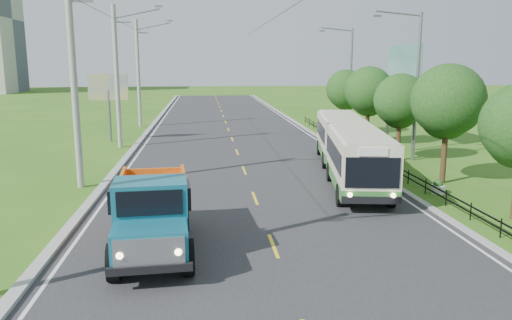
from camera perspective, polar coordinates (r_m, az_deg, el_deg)
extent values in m
plane|color=#316217|center=(16.85, 1.99, -9.82)|extent=(240.00, 240.00, 0.00)
cube|color=#28282B|center=(36.16, -2.39, 1.46)|extent=(14.00, 120.00, 0.02)
cube|color=#9E9E99|center=(36.43, -13.77, 1.32)|extent=(0.40, 120.00, 0.15)
cube|color=#9E9E99|center=(37.28, 8.65, 1.69)|extent=(0.30, 120.00, 0.10)
cube|color=silver|center=(36.36, -12.91, 1.26)|extent=(0.12, 120.00, 0.00)
cube|color=silver|center=(37.16, 7.90, 1.64)|extent=(0.12, 120.00, 0.00)
cube|color=yellow|center=(16.84, 1.99, -9.75)|extent=(0.12, 2.20, 0.00)
cube|color=black|center=(31.82, 12.85, 0.41)|extent=(0.04, 40.00, 0.60)
cylinder|color=gray|center=(25.36, -20.07, 8.10)|extent=(0.32, 0.32, 10.00)
cube|color=slate|center=(25.38, -19.51, 16.75)|extent=(1.20, 0.10, 0.10)
cylinder|color=gray|center=(37.11, -15.62, 9.06)|extent=(0.32, 0.32, 10.00)
cube|color=slate|center=(37.13, -15.14, 14.96)|extent=(1.20, 0.10, 0.10)
cube|color=slate|center=(36.93, -11.07, 16.87)|extent=(0.50, 0.18, 0.12)
cylinder|color=gray|center=(48.99, -13.30, 9.53)|extent=(0.32, 0.32, 10.00)
cube|color=slate|center=(49.00, -12.91, 14.00)|extent=(1.20, 0.10, 0.10)
cube|color=slate|center=(48.85, -9.82, 15.42)|extent=(0.50, 0.18, 0.12)
cylinder|color=#382314|center=(26.83, 20.72, 1.03)|extent=(0.28, 0.28, 3.36)
sphere|color=#113E14|center=(26.54, 21.09, 6.40)|extent=(3.60, 3.60, 3.60)
sphere|color=#113E14|center=(27.13, 20.89, 4.97)|extent=(2.64, 2.64, 2.64)
cylinder|color=#382314|center=(32.25, 15.97, 2.58)|extent=(0.28, 0.28, 3.02)
sphere|color=#113E14|center=(32.02, 16.18, 6.60)|extent=(3.24, 3.24, 3.24)
sphere|color=#113E14|center=(32.61, 16.12, 5.53)|extent=(2.38, 2.38, 2.38)
cylinder|color=#382314|center=(37.82, 12.62, 4.09)|extent=(0.28, 0.28, 3.25)
sphere|color=#113E14|center=(37.62, 12.77, 7.78)|extent=(3.48, 3.48, 3.48)
sphere|color=#113E14|center=(38.20, 12.77, 6.77)|extent=(2.55, 2.55, 2.55)
cylinder|color=#382314|center=(43.52, 10.11, 4.94)|extent=(0.28, 0.28, 3.08)
sphere|color=#113E14|center=(43.35, 10.22, 7.98)|extent=(3.30, 3.30, 3.30)
sphere|color=#113E14|center=(43.92, 10.26, 7.15)|extent=(2.42, 2.42, 2.42)
cylinder|color=slate|center=(32.37, 17.91, 7.83)|extent=(0.20, 0.20, 9.00)
cylinder|color=slate|center=(31.93, 16.00, 15.81)|extent=(2.80, 0.10, 0.34)
cube|color=slate|center=(31.47, 13.70, 15.72)|extent=(0.45, 0.16, 0.12)
cylinder|color=slate|center=(45.52, 10.77, 8.92)|extent=(0.20, 0.20, 9.00)
cylinder|color=slate|center=(45.21, 9.21, 14.54)|extent=(2.80, 0.10, 0.34)
cube|color=slate|center=(44.89, 7.55, 14.42)|extent=(0.45, 0.16, 0.12)
cylinder|color=silver|center=(24.84, 20.06, -3.17)|extent=(0.64, 0.64, 0.40)
sphere|color=#113E14|center=(24.78, 20.10, -2.61)|extent=(0.44, 0.44, 0.44)
cylinder|color=silver|center=(32.04, 13.85, 0.25)|extent=(0.64, 0.64, 0.40)
sphere|color=#113E14|center=(31.99, 13.87, 0.69)|extent=(0.44, 0.44, 0.44)
cylinder|color=silver|center=(39.55, 9.97, 2.40)|extent=(0.64, 0.64, 0.40)
sphere|color=#113E14|center=(39.51, 9.98, 2.76)|extent=(0.44, 0.44, 0.44)
cylinder|color=slate|center=(40.46, -16.39, 4.88)|extent=(0.20, 0.20, 4.00)
cube|color=yellow|center=(40.30, -16.56, 7.99)|extent=(3.00, 0.15, 2.00)
cylinder|color=slate|center=(36.31, 17.68, 4.95)|extent=(0.24, 0.24, 5.00)
cylinder|color=slate|center=(40.92, 14.90, 5.72)|extent=(0.24, 0.24, 5.00)
cube|color=#144C47|center=(38.44, 16.47, 10.26)|extent=(0.20, 6.00, 3.00)
cube|color=#32722D|center=(23.72, 11.59, -1.99)|extent=(3.44, 7.37, 0.52)
cube|color=beige|center=(23.49, 11.70, 0.79)|extent=(3.44, 7.37, 1.82)
cube|color=black|center=(23.49, 11.70, 0.82)|extent=(3.39, 6.81, 0.90)
cube|color=#32722D|center=(31.30, 9.52, 1.20)|extent=(3.37, 6.90, 0.52)
cube|color=beige|center=(31.12, 9.59, 3.33)|extent=(3.37, 6.90, 1.82)
cube|color=black|center=(31.12, 9.59, 3.34)|extent=(3.32, 6.35, 0.90)
cube|color=#4C4C4C|center=(27.45, 10.45, 1.74)|extent=(2.34, 1.28, 2.25)
cube|color=black|center=(20.07, 13.17, -1.44)|extent=(2.11, 0.39, 1.23)
cylinder|color=black|center=(21.50, 9.60, -3.98)|extent=(0.45, 1.02, 0.98)
cylinder|color=black|center=(21.85, 15.19, -3.97)|extent=(0.45, 1.02, 0.98)
cylinder|color=black|center=(25.98, 8.47, -1.35)|extent=(0.45, 1.02, 0.98)
cylinder|color=black|center=(26.27, 13.11, -1.38)|extent=(0.45, 1.02, 0.98)
cylinder|color=black|center=(29.11, 7.89, 0.00)|extent=(0.45, 1.02, 0.98)
cylinder|color=black|center=(29.37, 12.04, -0.04)|extent=(0.45, 1.02, 0.98)
cylinder|color=black|center=(33.37, 7.28, 1.42)|extent=(0.45, 1.02, 0.98)
cylinder|color=black|center=(33.60, 10.91, 1.37)|extent=(0.45, 1.02, 0.98)
cube|color=#136177|center=(14.27, -12.00, -9.37)|extent=(2.15, 1.51, 0.98)
cube|color=#136177|center=(15.51, -11.89, -5.79)|extent=(2.26, 1.71, 1.96)
cube|color=black|center=(15.38, -11.96, -4.04)|extent=(2.46, 1.43, 0.69)
cube|color=black|center=(16.54, -11.68, -8.11)|extent=(1.38, 5.94, 0.25)
cube|color=#D06113|center=(17.86, -11.65, -3.39)|extent=(2.45, 3.09, 1.28)
cylinder|color=black|center=(14.72, -15.97, -11.16)|extent=(0.42, 1.10, 1.08)
cylinder|color=black|center=(14.63, -7.78, -10.96)|extent=(0.42, 1.10, 1.08)
cylinder|color=black|center=(18.40, -14.73, -6.59)|extent=(0.42, 1.10, 1.08)
cylinder|color=black|center=(18.33, -8.27, -6.41)|extent=(0.42, 1.10, 1.08)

